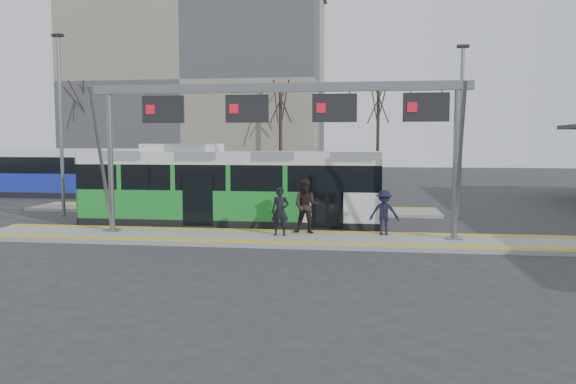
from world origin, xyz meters
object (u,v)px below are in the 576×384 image
at_px(hero_bus, 230,188).
at_px(passenger_c, 384,212).
at_px(passenger_a, 280,211).
at_px(passenger_b, 306,206).
at_px(gantry, 280,114).

xyz_separation_m(hero_bus, passenger_c, (6.08, -2.51, -0.58)).
xyz_separation_m(passenger_a, passenger_b, (0.84, 0.59, 0.13)).
bearing_deg(passenger_a, passenger_b, 33.99).
relative_size(hero_bus, passenger_c, 7.69).
distance_m(hero_bus, passenger_c, 6.61).
relative_size(passenger_b, passenger_c, 1.23).
bearing_deg(passenger_c, gantry, -174.98).
xyz_separation_m(gantry, passenger_b, (0.85, 0.53, -3.19)).
bearing_deg(passenger_b, gantry, -144.95).
bearing_deg(passenger_b, hero_bus, 146.14).
bearing_deg(gantry, hero_bus, 129.49).
xyz_separation_m(hero_bus, passenger_b, (3.37, -2.53, -0.40)).
relative_size(passenger_a, passenger_c, 1.07).
bearing_deg(gantry, passenger_b, 32.01).
height_order(gantry, passenger_a, gantry).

